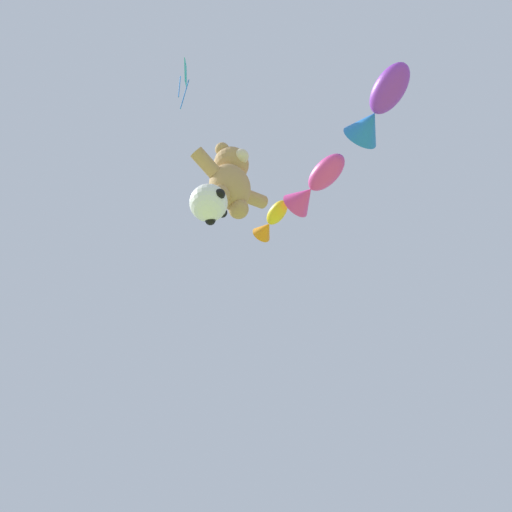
{
  "coord_description": "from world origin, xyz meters",
  "views": [
    {
      "loc": [
        -6.49,
        -2.04,
        0.9
      ],
      "look_at": [
        -0.65,
        4.27,
        10.38
      ],
      "focal_mm": 40.0,
      "sensor_mm": 36.0,
      "label": 1
    }
  ],
  "objects_px": {
    "teddy_bear_kite": "(231,179)",
    "fish_kite_magenta": "(314,185)",
    "fish_kite_violet": "(378,108)",
    "fish_kite_goldfin": "(271,221)",
    "diamond_kite": "(185,77)",
    "soccer_ball_kite": "(209,203)"
  },
  "relations": [
    {
      "from": "teddy_bear_kite",
      "to": "fish_kite_magenta",
      "type": "height_order",
      "value": "teddy_bear_kite"
    },
    {
      "from": "fish_kite_violet",
      "to": "fish_kite_goldfin",
      "type": "bearing_deg",
      "value": 82.04
    },
    {
      "from": "fish_kite_goldfin",
      "to": "fish_kite_magenta",
      "type": "relative_size",
      "value": 0.72
    },
    {
      "from": "teddy_bear_kite",
      "to": "fish_kite_violet",
      "type": "xyz_separation_m",
      "value": [
        1.58,
        -3.81,
        0.66
      ]
    },
    {
      "from": "fish_kite_goldfin",
      "to": "diamond_kite",
      "type": "distance_m",
      "value": 5.42
    },
    {
      "from": "fish_kite_magenta",
      "to": "fish_kite_violet",
      "type": "distance_m",
      "value": 2.68
    },
    {
      "from": "teddy_bear_kite",
      "to": "fish_kite_goldfin",
      "type": "bearing_deg",
      "value": 18.58
    },
    {
      "from": "fish_kite_violet",
      "to": "soccer_ball_kite",
      "type": "bearing_deg",
      "value": 120.26
    },
    {
      "from": "fish_kite_goldfin",
      "to": "fish_kite_violet",
      "type": "xyz_separation_m",
      "value": [
        -0.64,
        -4.55,
        -0.14
      ]
    },
    {
      "from": "soccer_ball_kite",
      "to": "fish_kite_magenta",
      "type": "relative_size",
      "value": 0.48
    },
    {
      "from": "fish_kite_magenta",
      "to": "fish_kite_violet",
      "type": "bearing_deg",
      "value": -99.68
    },
    {
      "from": "teddy_bear_kite",
      "to": "soccer_ball_kite",
      "type": "height_order",
      "value": "teddy_bear_kite"
    },
    {
      "from": "soccer_ball_kite",
      "to": "fish_kite_magenta",
      "type": "xyz_separation_m",
      "value": [
        2.66,
        -1.15,
        2.11
      ]
    },
    {
      "from": "soccer_ball_kite",
      "to": "teddy_bear_kite",
      "type": "bearing_deg",
      "value": 1.93
    },
    {
      "from": "soccer_ball_kite",
      "to": "fish_kite_violet",
      "type": "relative_size",
      "value": 0.43
    },
    {
      "from": "fish_kite_violet",
      "to": "diamond_kite",
      "type": "xyz_separation_m",
      "value": [
        -3.22,
        4.35,
        3.95
      ]
    },
    {
      "from": "fish_kite_violet",
      "to": "diamond_kite",
      "type": "relative_size",
      "value": 0.93
    },
    {
      "from": "soccer_ball_kite",
      "to": "diamond_kite",
      "type": "distance_m",
      "value": 6.36
    },
    {
      "from": "teddy_bear_kite",
      "to": "soccer_ball_kite",
      "type": "relative_size",
      "value": 2.53
    },
    {
      "from": "teddy_bear_kite",
      "to": "fish_kite_magenta",
      "type": "distance_m",
      "value": 2.39
    },
    {
      "from": "teddy_bear_kite",
      "to": "diamond_kite",
      "type": "height_order",
      "value": "diamond_kite"
    },
    {
      "from": "fish_kite_magenta",
      "to": "diamond_kite",
      "type": "xyz_separation_m",
      "value": [
        -3.67,
        1.71,
        4.14
      ]
    }
  ]
}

